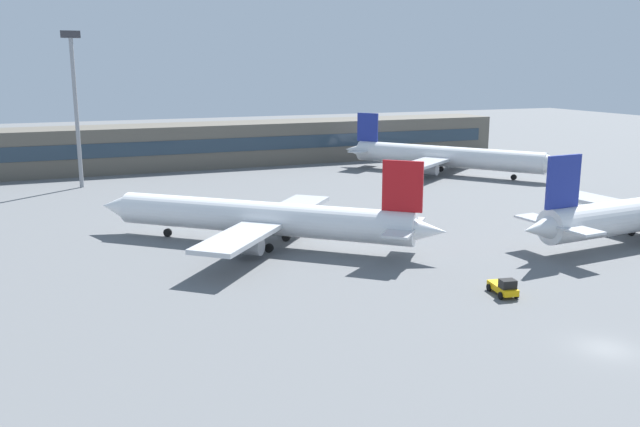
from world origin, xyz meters
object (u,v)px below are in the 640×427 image
Objects in this scene: baggage_tug_yellow at (504,287)px; floodlight_tower_west at (75,99)px; airplane_mid at (259,218)px; airplane_far at (448,157)px.

floodlight_tower_west is (-33.38, 75.65, 14.66)m from baggage_tug_yellow.
airplane_mid is at bearing -70.50° from floodlight_tower_west.
airplane_mid is 0.91× the size of airplane_far.
floodlight_tower_west is at bearing 113.81° from baggage_tug_yellow.
airplane_far is at bearing 61.53° from baggage_tug_yellow.
baggage_tug_yellow is at bearing -66.19° from floodlight_tower_west.
airplane_mid reaches higher than baggage_tug_yellow.
airplane_far is at bearing 36.77° from airplane_mid.
airplane_far is 72.51m from baggage_tug_yellow.
floodlight_tower_west reaches higher than airplane_mid.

